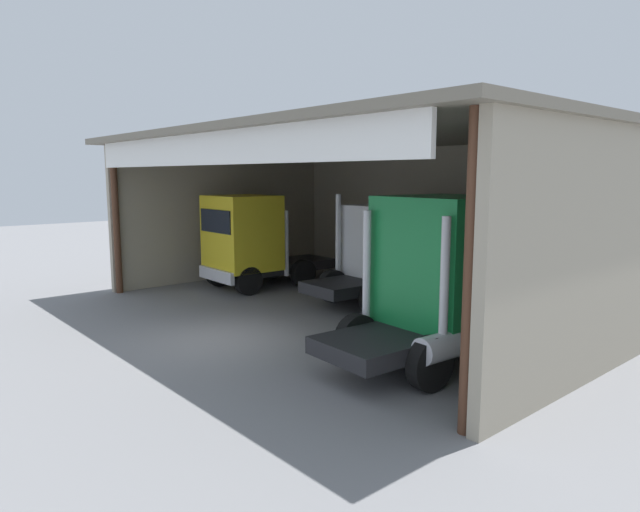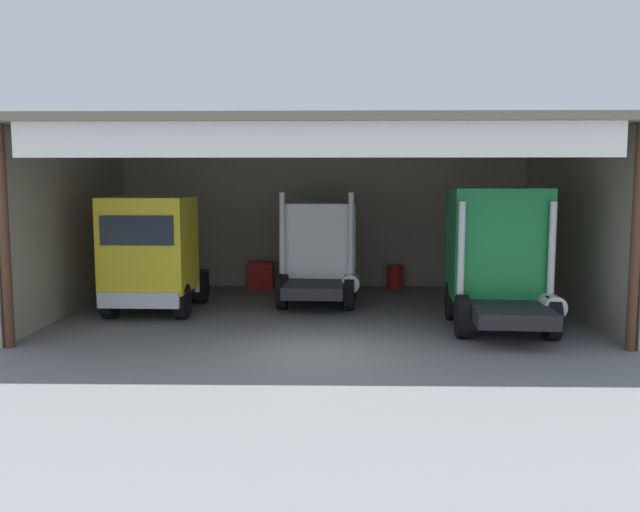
% 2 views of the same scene
% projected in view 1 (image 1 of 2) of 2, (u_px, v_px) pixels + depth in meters
% --- Properties ---
extents(ground_plane, '(80.00, 80.00, 0.00)m').
position_uv_depth(ground_plane, '(223.00, 338.00, 14.66)').
color(ground_plane, slate).
rests_on(ground_plane, ground).
extents(workshop_shed, '(15.87, 10.40, 5.50)m').
position_uv_depth(workshop_shed, '(376.00, 188.00, 17.87)').
color(workshop_shed, '#9E937F').
rests_on(workshop_shed, ground).
extents(truck_yellow_yard_outside, '(2.61, 5.17, 3.51)m').
position_uv_depth(truck_yellow_yard_outside, '(250.00, 241.00, 20.94)').
color(truck_yellow_yard_outside, yellow).
rests_on(truck_yellow_yard_outside, ground).
extents(truck_white_center_bay, '(2.63, 4.70, 3.62)m').
position_uv_depth(truck_white_center_bay, '(386.00, 250.00, 18.59)').
color(truck_white_center_bay, white).
rests_on(truck_white_center_bay, ground).
extents(truck_green_right_bay, '(2.75, 4.79, 3.78)m').
position_uv_depth(truck_green_right_bay, '(440.00, 275.00, 12.52)').
color(truck_green_right_bay, '#197F3D').
rests_on(truck_green_right_bay, ground).
extents(oil_drum, '(0.58, 0.58, 0.90)m').
position_uv_depth(oil_drum, '(496.00, 291.00, 18.33)').
color(oil_drum, '#B21E19').
rests_on(oil_drum, ground).
extents(tool_cart, '(0.90, 0.60, 1.00)m').
position_uv_depth(tool_cart, '(386.00, 270.00, 22.05)').
color(tool_cart, red).
rests_on(tool_cart, ground).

